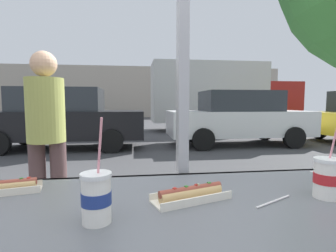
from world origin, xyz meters
name	(u,v)px	position (x,y,z in m)	size (l,w,h in m)	color
ground_plane	(141,141)	(0.00, 8.00, 0.00)	(60.00, 60.00, 0.00)	#424244
sidewalk_strip	(156,216)	(0.00, 1.60, 0.08)	(16.00, 2.80, 0.15)	gray
building_facade_far	(136,92)	(0.00, 23.73, 2.37)	(28.00, 1.20, 4.74)	#A89E8E
soda_cup_left	(327,177)	(0.45, -0.34, 1.07)	(0.09, 0.09, 0.30)	white
soda_cup_right	(96,197)	(-0.34, -0.43, 1.07)	(0.09, 0.09, 0.30)	white
hotdog_tray_near	(191,194)	(-0.04, -0.30, 1.02)	(0.30, 0.18, 0.05)	silver
hotdog_tray_far	(5,187)	(-0.72, -0.14, 1.02)	(0.26, 0.14, 0.05)	beige
loose_straw	(273,201)	(0.24, -0.36, 1.00)	(0.01, 0.01, 0.19)	white
napkin_wrapper	(328,173)	(0.69, -0.05, 1.00)	(0.12, 0.09, 0.00)	white
parked_car_black	(63,118)	(-2.29, 6.67, 0.89)	(4.58, 1.95, 1.77)	black
parked_car_white	(238,118)	(3.07, 6.67, 0.87)	(4.44, 1.93, 1.71)	silver
box_truck	(220,95)	(3.99, 11.16, 1.73)	(7.12, 2.44, 3.23)	beige
pedestrian	(46,131)	(-1.00, 1.22, 1.08)	(0.32, 0.32, 1.63)	#4B3537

